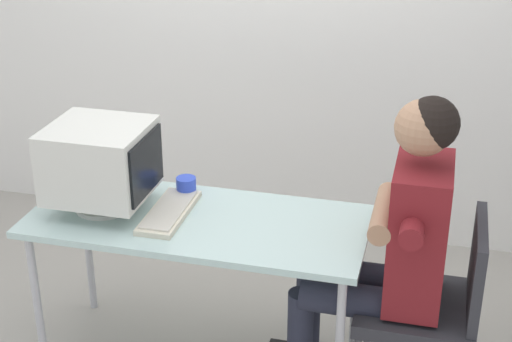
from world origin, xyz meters
The scene contains 6 objects.
desk centered at (0.00, 0.00, 0.67)m, with size 1.45×0.62×0.73m.
crt_monitor centered at (-0.42, -0.01, 0.95)m, with size 0.42×0.39×0.38m.
keyboard centered at (-0.13, 0.00, 0.74)m, with size 0.16×0.42×0.03m.
office_chair centered at (1.01, 0.00, 0.49)m, with size 0.48×0.48×0.85m.
person_seated centered at (0.82, 0.00, 0.74)m, with size 0.74×0.59×1.35m.
desk_mug centered at (-0.12, 0.20, 0.77)m, with size 0.09×0.10×0.09m.
Camera 1 is at (0.96, -2.75, 2.26)m, focal length 54.10 mm.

